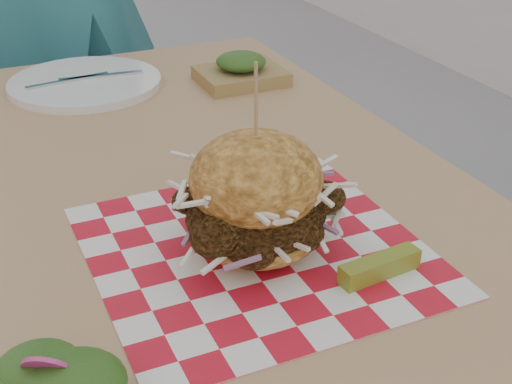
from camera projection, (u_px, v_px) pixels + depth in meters
patio_table at (162, 243)px, 0.96m from camera, size 0.80×1.20×0.75m
patio_chair at (38, 92)px, 1.81m from camera, size 0.49×0.50×0.95m
paper_liner at (256, 250)px, 0.80m from camera, size 0.36×0.36×0.00m
sandwich at (256, 202)px, 0.77m from camera, size 0.19×0.19×0.22m
pickle_spear at (380, 267)px, 0.75m from camera, size 0.10×0.03×0.02m
place_setting at (85, 83)px, 1.27m from camera, size 0.27×0.27×0.02m
kraft_tray at (241, 71)px, 1.28m from camera, size 0.15×0.12×0.06m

